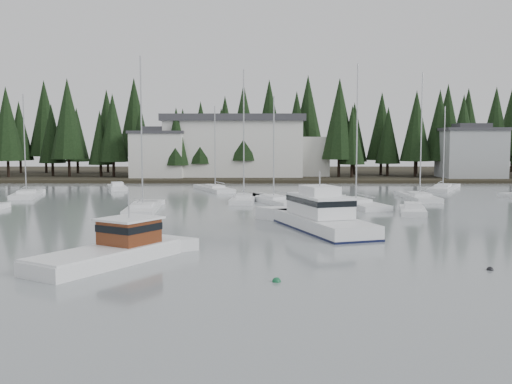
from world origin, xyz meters
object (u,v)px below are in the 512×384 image
(sailboat_1, at_px, (26,196))
(sailboat_0, at_px, (244,200))
(lobster_boat_brown, at_px, (111,253))
(runabout_3, at_px, (117,188))
(sailboat_2, at_px, (420,199))
(sailboat_8, at_px, (356,205))
(sailboat_6, at_px, (443,190))
(harbor_inn, at_px, (245,147))
(sailboat_7, at_px, (215,190))
(cabin_cruiser_center, at_px, (322,220))
(house_west, at_px, (158,153))
(sailboat_4, at_px, (143,210))
(sailboat_12, at_px, (274,202))
(house_east_a, at_px, (471,152))
(runabout_1, at_px, (413,212))

(sailboat_1, bearing_deg, sailboat_0, -114.22)
(sailboat_1, bearing_deg, lobster_boat_brown, -165.07)
(runabout_3, bearing_deg, sailboat_2, -129.54)
(sailboat_2, bearing_deg, sailboat_8, 128.22)
(sailboat_0, bearing_deg, sailboat_2, -80.10)
(sailboat_1, relative_size, runabout_3, 1.92)
(sailboat_0, bearing_deg, sailboat_6, -56.60)
(lobster_boat_brown, height_order, sailboat_2, sailboat_2)
(harbor_inn, distance_m, sailboat_7, 26.92)
(sailboat_0, bearing_deg, lobster_boat_brown, 172.70)
(cabin_cruiser_center, relative_size, sailboat_8, 0.81)
(runabout_3, bearing_deg, house_west, -25.44)
(sailboat_2, relative_size, runabout_3, 2.24)
(cabin_cruiser_center, distance_m, sailboat_0, 21.65)
(sailboat_6, bearing_deg, sailboat_4, 150.52)
(cabin_cruiser_center, bearing_deg, runabout_3, 15.40)
(sailboat_1, distance_m, runabout_3, 13.65)
(sailboat_2, xyz_separation_m, sailboat_12, (-16.78, -3.32, -0.03))
(sailboat_4, distance_m, sailboat_8, 21.52)
(sailboat_0, relative_size, sailboat_4, 0.99)
(lobster_boat_brown, xyz_separation_m, sailboat_8, (18.10, 27.93, -0.43))
(sailboat_6, bearing_deg, house_west, 89.99)
(house_west, height_order, sailboat_8, sailboat_8)
(sailboat_1, distance_m, sailboat_7, 23.67)
(sailboat_1, height_order, sailboat_8, sailboat_8)
(house_east_a, relative_size, runabout_3, 1.60)
(lobster_boat_brown, bearing_deg, sailboat_1, 59.25)
(lobster_boat_brown, xyz_separation_m, sailboat_7, (2.29, 46.25, -0.44))
(house_west, bearing_deg, harbor_inn, 12.52)
(harbor_inn, height_order, sailboat_6, harbor_inn)
(sailboat_2, bearing_deg, sailboat_1, 86.66)
(sailboat_4, distance_m, sailboat_6, 43.71)
(lobster_boat_brown, relative_size, sailboat_0, 0.61)
(sailboat_1, relative_size, sailboat_6, 1.07)
(house_west, distance_m, sailboat_7, 25.90)
(lobster_boat_brown, bearing_deg, harbor_inn, 26.96)
(harbor_inn, bearing_deg, sailboat_0, -89.05)
(sailboat_7, distance_m, sailboat_8, 24.20)
(house_west, relative_size, sailboat_7, 0.80)
(house_west, distance_m, harbor_inn, 15.45)
(harbor_inn, relative_size, runabout_3, 4.44)
(sailboat_6, height_order, runabout_1, sailboat_6)
(lobster_boat_brown, height_order, cabin_cruiser_center, cabin_cruiser_center)
(sailboat_8, bearing_deg, sailboat_2, -66.15)
(sailboat_7, bearing_deg, sailboat_0, 175.18)
(sailboat_1, bearing_deg, sailboat_8, -117.16)
(sailboat_6, xyz_separation_m, runabout_1, (-11.29, -26.21, 0.07))
(sailboat_2, relative_size, sailboat_6, 1.25)
(cabin_cruiser_center, distance_m, sailboat_8, 17.21)
(sailboat_2, height_order, sailboat_4, sailboat_4)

